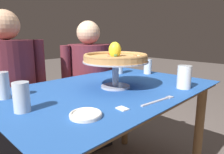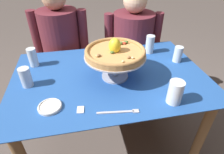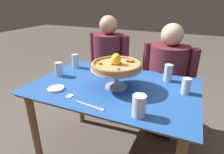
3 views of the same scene
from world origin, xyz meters
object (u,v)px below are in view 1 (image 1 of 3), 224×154
object	(u,v)px
pizza_stand	(116,68)
side_plate	(86,114)
pizza	(116,57)
water_glass_front_right	(184,79)
water_glass_back_left	(3,87)
water_glass_back_right	(119,66)
water_glass_side_left	(22,99)
diner_right	(90,86)
diner_left	(12,101)
water_glass_side_right	(148,68)
sugar_packet	(122,109)
dinner_fork	(159,100)

from	to	relation	value
pizza_stand	side_plate	size ratio (longest dim) A/B	3.02
pizza	water_glass_front_right	size ratio (longest dim) A/B	2.75
water_glass_back_left	water_glass_back_right	xyz separation A→B (m)	(0.87, 0.03, 0.00)
water_glass_side_left	diner_right	distance (m)	1.05
water_glass_back_left	water_glass_front_right	xyz separation A→B (m)	(0.79, -0.54, 0.00)
water_glass_front_right	diner_left	bearing A→B (deg)	123.29
water_glass_side_right	side_plate	bearing A→B (deg)	-160.10
water_glass_front_right	diner_right	world-z (taller)	diner_right
water_glass_side_left	water_glass_side_right	world-z (taller)	water_glass_side_left
water_glass_back_left	diner_left	bearing A→B (deg)	66.83
water_glass_front_right	side_plate	xyz separation A→B (m)	(-0.66, 0.08, -0.05)
water_glass_back_left	sugar_packet	distance (m)	0.59
pizza	diner_left	distance (m)	0.81
water_glass_back_left	diner_right	bearing A→B (deg)	23.01
water_glass_side_left	sugar_packet	bearing A→B (deg)	-42.49
pizza_stand	water_glass_front_right	distance (m)	0.40
pizza	water_glass_side_left	bearing A→B (deg)	178.71
pizza_stand	pizza	bearing A→B (deg)	91.52
water_glass_back_left	diner_right	distance (m)	0.93
pizza	sugar_packet	world-z (taller)	pizza
water_glass_back_right	side_plate	size ratio (longest dim) A/B	1.12
pizza_stand	diner_left	xyz separation A→B (m)	(-0.36, 0.65, -0.27)
pizza_stand	dinner_fork	world-z (taller)	pizza_stand
pizza_stand	water_glass_back_right	bearing A→B (deg)	39.56
pizza_stand	water_glass_side_right	xyz separation A→B (m)	(0.49, 0.11, -0.07)
pizza	water_glass_back_right	bearing A→B (deg)	39.53
water_glass_side_right	water_glass_back_right	bearing A→B (deg)	130.84
water_glass_side_left	sugar_packet	size ratio (longest dim) A/B	2.44
water_glass_side_left	side_plate	size ratio (longest dim) A/B	0.98
water_glass_side_right	pizza_stand	bearing A→B (deg)	-167.74
pizza_stand	diner_left	size ratio (longest dim) A/B	0.32
side_plate	dinner_fork	size ratio (longest dim) A/B	0.57
water_glass_front_right	dinner_fork	xyz separation A→B (m)	(-0.30, -0.02, -0.05)
water_glass_side_right	diner_left	world-z (taller)	diner_left
water_glass_front_right	sugar_packet	bearing A→B (deg)	176.14
water_glass_front_right	water_glass_side_left	bearing A→B (deg)	158.93
water_glass_back_left	diner_left	size ratio (longest dim) A/B	0.11
water_glass_side_right	side_plate	xyz separation A→B (m)	(-0.88, -0.32, -0.04)
water_glass_back_right	dinner_fork	size ratio (longest dim) A/B	0.64
water_glass_back_right	diner_left	distance (m)	0.82
pizza_stand	water_glass_side_right	size ratio (longest dim) A/B	3.28
sugar_packet	diner_left	world-z (taller)	diner_left
dinner_fork	pizza	bearing A→B (deg)	82.91
water_glass_side_left	water_glass_side_right	bearing A→B (deg)	5.21
water_glass_side_right	dinner_fork	distance (m)	0.68
water_glass_side_left	sugar_packet	xyz separation A→B (m)	(0.30, -0.27, -0.05)
pizza_stand	pizza	xyz separation A→B (m)	(-0.00, 0.00, 0.07)
water_glass_side_left	diner_right	size ratio (longest dim) A/B	0.11
water_glass_back_right	water_glass_front_right	bearing A→B (deg)	-97.53
water_glass_side_left	water_glass_side_right	size ratio (longest dim) A/B	1.06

